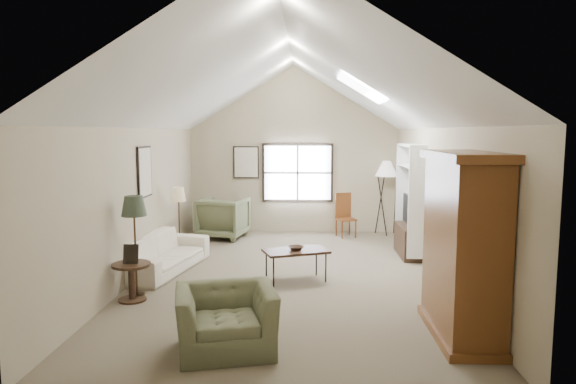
{
  "coord_description": "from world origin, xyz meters",
  "views": [
    {
      "loc": [
        0.33,
        -8.41,
        2.44
      ],
      "look_at": [
        0.0,
        0.4,
        1.4
      ],
      "focal_mm": 32.0,
      "sensor_mm": 36.0,
      "label": 1
    }
  ],
  "objects_px": {
    "armoire": "(463,246)",
    "coffee_table": "(296,266)",
    "sofa": "(163,253)",
    "armchair_near": "(226,319)",
    "side_table": "(132,282)",
    "side_chair": "(346,215)",
    "armchair_far": "(223,218)"
  },
  "relations": [
    {
      "from": "sofa",
      "to": "armchair_near",
      "type": "bearing_deg",
      "value": -141.96
    },
    {
      "from": "armchair_far",
      "to": "side_chair",
      "type": "bearing_deg",
      "value": -163.04
    },
    {
      "from": "armchair_near",
      "to": "side_table",
      "type": "relative_size",
      "value": 1.96
    },
    {
      "from": "armchair_far",
      "to": "side_chair",
      "type": "xyz_separation_m",
      "value": [
        2.83,
        0.23,
        0.04
      ]
    },
    {
      "from": "sofa",
      "to": "armchair_near",
      "type": "relative_size",
      "value": 2.03
    },
    {
      "from": "armoire",
      "to": "sofa",
      "type": "bearing_deg",
      "value": 148.25
    },
    {
      "from": "sofa",
      "to": "armchair_far",
      "type": "xyz_separation_m",
      "value": [
        0.61,
        2.83,
        0.15
      ]
    },
    {
      "from": "armoire",
      "to": "sofa",
      "type": "distance_m",
      "value": 5.21
    },
    {
      "from": "sofa",
      "to": "coffee_table",
      "type": "xyz_separation_m",
      "value": [
        2.35,
        -0.54,
        -0.06
      ]
    },
    {
      "from": "armchair_near",
      "to": "coffee_table",
      "type": "xyz_separation_m",
      "value": [
        0.73,
        2.69,
        -0.09
      ]
    },
    {
      "from": "armchair_near",
      "to": "sofa",
      "type": "bearing_deg",
      "value": 103.03
    },
    {
      "from": "side_chair",
      "to": "sofa",
      "type": "bearing_deg",
      "value": -158.47
    },
    {
      "from": "armoire",
      "to": "armchair_near",
      "type": "relative_size",
      "value": 2.03
    },
    {
      "from": "armoire",
      "to": "side_chair",
      "type": "height_order",
      "value": "armoire"
    },
    {
      "from": "armchair_near",
      "to": "side_table",
      "type": "bearing_deg",
      "value": 121.3
    },
    {
      "from": "side_table",
      "to": "armchair_near",
      "type": "bearing_deg",
      "value": -44.98
    },
    {
      "from": "armoire",
      "to": "armchair_far",
      "type": "height_order",
      "value": "armoire"
    },
    {
      "from": "sofa",
      "to": "armchair_near",
      "type": "xyz_separation_m",
      "value": [
        1.63,
        -3.22,
        0.03
      ]
    },
    {
      "from": "sofa",
      "to": "armchair_near",
      "type": "distance_m",
      "value": 3.61
    },
    {
      "from": "armchair_near",
      "to": "armchair_far",
      "type": "xyz_separation_m",
      "value": [
        -1.02,
        6.06,
        0.12
      ]
    },
    {
      "from": "armoire",
      "to": "sofa",
      "type": "relative_size",
      "value": 1.0
    },
    {
      "from": "armoire",
      "to": "coffee_table",
      "type": "relative_size",
      "value": 2.15
    },
    {
      "from": "sofa",
      "to": "side_table",
      "type": "bearing_deg",
      "value": -168.71
    },
    {
      "from": "armoire",
      "to": "side_chair",
      "type": "xyz_separation_m",
      "value": [
        -0.94,
        5.77,
        -0.59
      ]
    },
    {
      "from": "sofa",
      "to": "armchair_far",
      "type": "bearing_deg",
      "value": -0.77
    },
    {
      "from": "armoire",
      "to": "side_chair",
      "type": "distance_m",
      "value": 5.88
    },
    {
      "from": "armoire",
      "to": "sofa",
      "type": "xyz_separation_m",
      "value": [
        -4.38,
        2.71,
        -0.78
      ]
    },
    {
      "from": "armchair_near",
      "to": "coffee_table",
      "type": "height_order",
      "value": "armchair_near"
    },
    {
      "from": "armoire",
      "to": "coffee_table",
      "type": "distance_m",
      "value": 3.09
    },
    {
      "from": "sofa",
      "to": "side_chair",
      "type": "height_order",
      "value": "side_chair"
    },
    {
      "from": "side_chair",
      "to": "coffee_table",
      "type": "bearing_deg",
      "value": -126.99
    },
    {
      "from": "armchair_far",
      "to": "coffee_table",
      "type": "xyz_separation_m",
      "value": [
        1.75,
        -3.37,
        -0.21
      ]
    }
  ]
}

